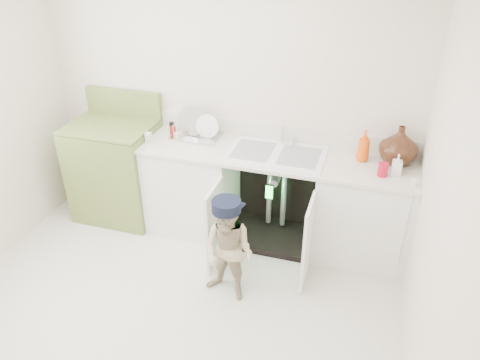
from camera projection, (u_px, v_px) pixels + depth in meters
name	position (u px, v px, depth m)	size (l,w,h in m)	color
ground	(168.00, 314.00, 3.66)	(3.50, 3.50, 0.00)	beige
room_shell	(153.00, 175.00, 3.03)	(6.00, 5.50, 1.26)	silver
counter_run	(278.00, 195.00, 4.28)	(2.44, 1.02, 1.23)	white
avocado_stove	(117.00, 169.00, 4.65)	(0.79, 0.65, 1.23)	olive
repair_worker	(229.00, 250.00, 3.62)	(0.49, 0.73, 0.90)	#CAB491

